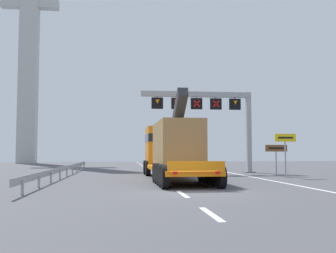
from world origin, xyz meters
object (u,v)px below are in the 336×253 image
overhead_lane_gantry (211,108)px  heavy_haul_truck_orange (171,148)px  bridge_pylon_distant (29,32)px  exit_sign_yellow (285,145)px  tourist_info_sign_brown (276,152)px

overhead_lane_gantry → heavy_haul_truck_orange: bearing=-121.7°
bridge_pylon_distant → overhead_lane_gantry: bearing=-54.3°
exit_sign_yellow → tourist_info_sign_brown: bearing=87.2°
overhead_lane_gantry → bridge_pylon_distant: (-22.45, 31.20, 15.50)m
heavy_haul_truck_orange → bridge_pylon_distant: bridge_pylon_distant is taller
exit_sign_yellow → bridge_pylon_distant: 49.82m
heavy_haul_truck_orange → exit_sign_yellow: 7.86m
tourist_info_sign_brown → bridge_pylon_distant: bearing=125.8°
tourist_info_sign_brown → bridge_pylon_distant: 48.66m
tourist_info_sign_brown → overhead_lane_gantry: bearing=126.0°
heavy_haul_truck_orange → bridge_pylon_distant: 46.29m
tourist_info_sign_brown → bridge_pylon_distant: (-26.13, 36.26, 19.24)m
bridge_pylon_distant → heavy_haul_truck_orange: bearing=-64.5°
heavy_haul_truck_orange → bridge_pylon_distant: bearing=115.5°
overhead_lane_gantry → heavy_haul_truck_orange: 8.83m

